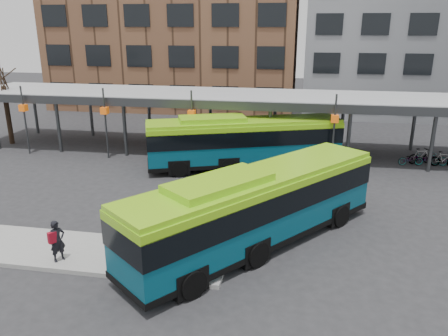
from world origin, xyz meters
TOP-DOWN VIEW (x-y plane):
  - ground at (0.00, 0.00)m, footprint 120.00×120.00m
  - boarding_island at (-5.50, -3.00)m, footprint 14.00×3.00m
  - canopy at (-0.06, 12.87)m, footprint 40.00×6.53m
  - tree at (-18.00, 12.00)m, footprint 1.64×1.64m
  - building_brick at (-10.00, 32.00)m, footprint 26.00×14.00m
  - building_grey at (16.00, 32.00)m, footprint 24.00×14.00m
  - bus_front at (2.39, -1.00)m, footprint 9.75×11.24m
  - bus_rear at (0.43, 9.37)m, footprint 12.39×6.73m
  - pedestrian at (-4.84, -3.90)m, footprint 0.66×0.71m
  - bike_rack at (12.55, 11.82)m, footprint 4.38×1.43m

SIDE VIEW (x-z plane):
  - ground at x=0.00m, z-range 0.00..0.00m
  - boarding_island at x=-5.50m, z-range 0.00..0.18m
  - bike_rack at x=12.55m, z-range -0.05..1.00m
  - pedestrian at x=-4.84m, z-range 0.19..1.82m
  - bus_rear at x=0.43m, z-range 0.07..3.45m
  - bus_front at x=2.39m, z-range 0.07..3.47m
  - tree at x=-18.00m, z-range -0.36..5.23m
  - canopy at x=-0.06m, z-range 1.51..6.31m
  - building_grey at x=16.00m, z-range 0.00..20.00m
  - building_brick at x=-10.00m, z-range 0.00..22.00m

